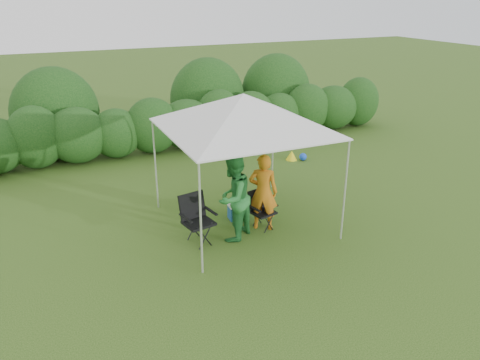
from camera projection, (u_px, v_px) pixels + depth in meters
name	position (u px, v px, depth m)	size (l,w,h in m)	color
ground	(253.00, 232.00, 9.83)	(70.00, 70.00, 0.00)	#40611E
hedge	(173.00, 124.00, 14.62)	(15.98, 1.53, 1.80)	#214C18
canopy	(244.00, 112.00, 9.33)	(3.10, 3.10, 2.83)	silver
chair_right	(261.00, 207.00, 9.88)	(0.59, 0.55, 0.83)	black
chair_left	(196.00, 216.00, 9.27)	(0.70, 0.65, 1.00)	black
man	(263.00, 192.00, 9.69)	(0.61, 0.40, 1.66)	#C96E16
woman	(233.00, 198.00, 9.26)	(0.88, 0.68, 1.80)	#287A34
cooler	(237.00, 212.00, 10.34)	(0.43, 0.33, 0.34)	#22579D
bottle	(241.00, 199.00, 10.22)	(0.07, 0.07, 0.27)	#592D0C
lawn_toy	(295.00, 156.00, 13.97)	(0.56, 0.47, 0.28)	yellow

